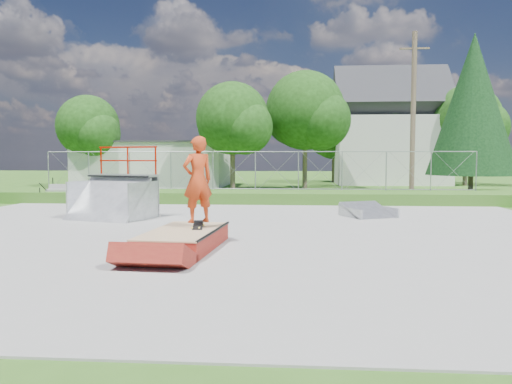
% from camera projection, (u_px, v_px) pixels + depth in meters
% --- Properties ---
extents(ground, '(120.00, 120.00, 0.00)m').
position_uv_depth(ground, '(224.00, 236.00, 12.88)').
color(ground, '#335E1A').
rests_on(ground, ground).
extents(concrete_pad, '(20.00, 16.00, 0.04)m').
position_uv_depth(concrete_pad, '(224.00, 235.00, 12.88)').
color(concrete_pad, gray).
rests_on(concrete_pad, ground).
extents(grass_berm, '(24.00, 3.00, 0.50)m').
position_uv_depth(grass_berm, '(254.00, 197.00, 22.31)').
color(grass_berm, '#335E1A').
rests_on(grass_berm, ground).
extents(grind_box, '(1.62, 2.99, 0.43)m').
position_uv_depth(grind_box, '(184.00, 240.00, 10.92)').
color(grind_box, maroon).
rests_on(grind_box, concrete_pad).
extents(quarter_pipe, '(2.85, 2.60, 2.38)m').
position_uv_depth(quarter_pipe, '(111.00, 183.00, 16.17)').
color(quarter_pipe, '#96999E').
rests_on(quarter_pipe, concrete_pad).
extents(flat_bank_ramp, '(1.94, 1.99, 0.44)m').
position_uv_depth(flat_bank_ramp, '(368.00, 211.00, 16.76)').
color(flat_bank_ramp, '#96999E').
rests_on(flat_bank_ramp, concrete_pad).
extents(skateboard, '(0.32, 0.82, 0.13)m').
position_uv_depth(skateboard, '(198.00, 226.00, 11.31)').
color(skateboard, black).
rests_on(skateboard, grind_box).
extents(skater, '(0.85, 0.79, 1.95)m').
position_uv_depth(skater, '(198.00, 183.00, 11.25)').
color(skater, red).
rests_on(skater, grind_box).
extents(concrete_stairs, '(1.50, 1.60, 0.80)m').
position_uv_depth(concrete_stairs, '(62.00, 194.00, 22.15)').
color(concrete_stairs, gray).
rests_on(concrete_stairs, ground).
extents(chain_link_fence, '(20.00, 0.06, 1.80)m').
position_uv_depth(chain_link_fence, '(255.00, 171.00, 23.23)').
color(chain_link_fence, gray).
rests_on(chain_link_fence, grass_berm).
extents(utility_building_flat, '(10.00, 6.00, 3.00)m').
position_uv_depth(utility_building_flat, '(155.00, 165.00, 35.27)').
color(utility_building_flat, beige).
rests_on(utility_building_flat, ground).
extents(gable_house, '(8.40, 6.08, 8.94)m').
position_uv_depth(gable_house, '(389.00, 133.00, 37.79)').
color(gable_house, beige).
rests_on(gable_house, ground).
extents(utility_pole, '(0.24, 0.24, 8.00)m').
position_uv_depth(utility_pole, '(413.00, 116.00, 23.97)').
color(utility_pole, brown).
rests_on(utility_pole, ground).
extents(tree_left_near, '(4.76, 4.48, 6.65)m').
position_uv_depth(tree_left_near, '(236.00, 121.00, 30.46)').
color(tree_left_near, brown).
rests_on(tree_left_near, ground).
extents(tree_center, '(5.44, 5.12, 7.60)m').
position_uv_depth(tree_center, '(310.00, 113.00, 32.04)').
color(tree_center, brown).
rests_on(tree_center, ground).
extents(tree_left_far, '(4.42, 4.16, 6.18)m').
position_uv_depth(tree_left_far, '(90.00, 129.00, 33.24)').
color(tree_left_far, brown).
rests_on(tree_left_far, ground).
extents(tree_right_far, '(5.10, 4.80, 7.12)m').
position_uv_depth(tree_right_far, '(471.00, 121.00, 35.18)').
color(tree_right_far, brown).
rests_on(tree_right_far, ground).
extents(tree_back_mid, '(4.08, 3.84, 5.70)m').
position_uv_depth(tree_back_mid, '(337.00, 137.00, 39.94)').
color(tree_back_mid, brown).
rests_on(tree_back_mid, ground).
extents(conifer_tree, '(5.04, 5.04, 9.10)m').
position_uv_depth(conifer_tree, '(473.00, 104.00, 28.53)').
color(conifer_tree, brown).
rests_on(conifer_tree, ground).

